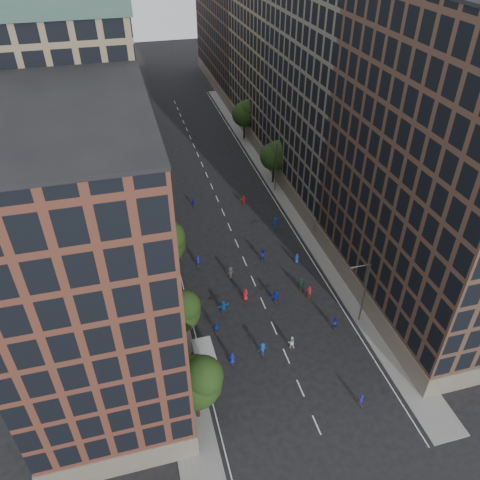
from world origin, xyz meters
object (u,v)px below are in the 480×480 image
Objects in this scene: cargo_van at (205,361)px; skater_2 at (334,323)px; skater_0 at (232,358)px; skater_1 at (361,400)px; streetlamp_far at (275,165)px; streetlamp_near at (363,290)px.

cargo_van is 16.49m from skater_2.
skater_1 is (11.49, -8.66, -0.02)m from skater_0.
skater_0 is (-16.62, -35.34, -4.38)m from streetlamp_far.
streetlamp_near is 1.82× the size of cargo_van.
streetlamp_far reaches higher than skater_0.
streetlamp_far is 33.74m from skater_2.
streetlamp_near is at bearing -90.00° from streetlamp_far.
skater_2 is at bearing -118.21° from skater_1.
cargo_van reaches higher than skater_2.
cargo_van is 16.89m from skater_1.
skater_2 is (13.30, 2.05, 0.03)m from skater_0.
skater_1 is 0.94× the size of skater_2.
streetlamp_far is at bearing -109.96° from skater_2.
streetlamp_near is 12.91m from skater_1.
streetlamp_far reaches higher than cargo_van.
skater_1 is at bearing -96.65° from streetlamp_far.
cargo_van is 3.24× the size of skater_1.
cargo_van is 3.06× the size of skater_2.
skater_2 is at bearing -176.75° from skater_0.
cargo_van is at bearing -3.90° from skater_0.
streetlamp_far is at bearing -115.28° from skater_1.
streetlamp_near is 1.00× the size of streetlamp_far.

